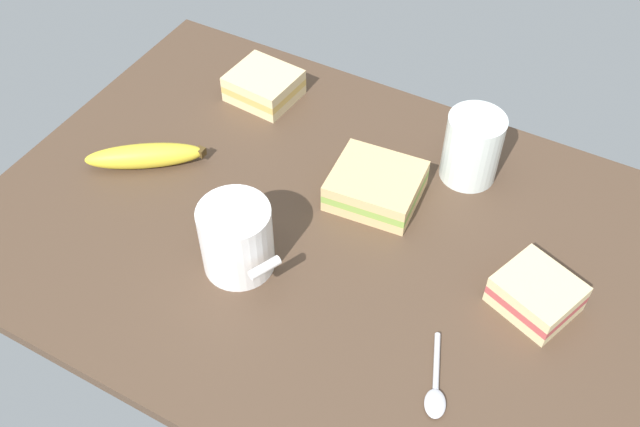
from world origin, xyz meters
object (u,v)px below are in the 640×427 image
sandwich_main (536,294)px  glass_of_milk (471,151)px  sandwich_extra (264,86)px  coffee_mug_black (237,238)px  spoon (436,389)px  banana (145,156)px  sandwich_side (376,186)px

sandwich_main → glass_of_milk: size_ratio=1.11×
sandwich_extra → glass_of_milk: glass_of_milk is taller
coffee_mug_black → sandwich_extra: (14.93, -30.23, -2.88)cm
glass_of_milk → sandwich_main: bearing=131.1°
spoon → banana: bearing=-14.7°
sandwich_main → banana: (56.62, 3.15, -0.40)cm
sandwich_extra → spoon: 56.05cm
sandwich_main → sandwich_extra: size_ratio=1.06×
glass_of_milk → banana: glass_of_milk is taller
coffee_mug_black → sandwich_side: size_ratio=0.91×
glass_of_milk → banana: 46.29cm
banana → spoon: size_ratio=1.49×
glass_of_milk → spoon: bearing=105.3°
sandwich_extra → banana: sandwich_extra is taller
glass_of_milk → banana: bearing=26.5°
coffee_mug_black → banana: (21.70, -8.72, -3.28)cm
coffee_mug_black → sandwich_main: bearing=-161.2°
sandwich_side → spoon: bearing=128.8°
coffee_mug_black → spoon: 29.68cm
coffee_mug_black → sandwich_side: bearing=-118.0°
glass_of_milk → coffee_mug_black: bearing=56.2°
banana → spoon: banana is taller
coffee_mug_black → banana: coffee_mug_black is taller
sandwich_side → glass_of_milk: 14.35cm
sandwich_extra → glass_of_milk: size_ratio=1.04×
coffee_mug_black → banana: bearing=-21.9°
coffee_mug_black → sandwich_main: 36.99cm
spoon → glass_of_milk: bearing=-74.7°
glass_of_milk → spoon: size_ratio=0.96×
sandwich_main → sandwich_side: 25.83cm
sandwich_extra → spoon: sandwich_extra is taller
sandwich_side → spoon: sandwich_side is taller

